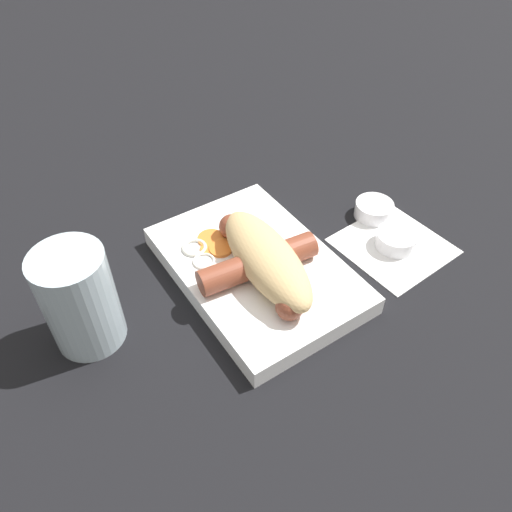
# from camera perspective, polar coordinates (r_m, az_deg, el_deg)

# --- Properties ---
(ground_plane) EXTENTS (3.00, 3.00, 0.00)m
(ground_plane) POSITION_cam_1_polar(r_m,az_deg,el_deg) (0.65, 0.00, -2.31)
(ground_plane) COLOR black
(food_tray) EXTENTS (0.27, 0.18, 0.03)m
(food_tray) POSITION_cam_1_polar(r_m,az_deg,el_deg) (0.64, 0.00, -1.49)
(food_tray) COLOR white
(food_tray) RESTS_ON ground_plane
(bread_roll) EXTENTS (0.19, 0.09, 0.05)m
(bread_roll) POSITION_cam_1_polar(r_m,az_deg,el_deg) (0.60, 1.10, -0.29)
(bread_roll) COLOR tan
(bread_roll) RESTS_ON food_tray
(sausage) EXTENTS (0.18, 0.15, 0.03)m
(sausage) POSITION_cam_1_polar(r_m,az_deg,el_deg) (0.60, 0.26, -0.82)
(sausage) COLOR brown
(sausage) RESTS_ON food_tray
(pickled_veggies) EXTENTS (0.07, 0.07, 0.00)m
(pickled_veggies) POSITION_cam_1_polar(r_m,az_deg,el_deg) (0.65, -5.41, 0.95)
(pickled_veggies) COLOR orange
(pickled_veggies) RESTS_ON food_tray
(napkin) EXTENTS (0.14, 0.14, 0.00)m
(napkin) POSITION_cam_1_polar(r_m,az_deg,el_deg) (0.71, 15.41, 1.17)
(napkin) COLOR white
(napkin) RESTS_ON ground_plane
(condiment_cup_near) EXTENTS (0.05, 0.05, 0.02)m
(condiment_cup_near) POSITION_cam_1_polar(r_m,az_deg,el_deg) (0.71, 15.68, 1.68)
(condiment_cup_near) COLOR white
(condiment_cup_near) RESTS_ON ground_plane
(condiment_cup_far) EXTENTS (0.05, 0.05, 0.02)m
(condiment_cup_far) POSITION_cam_1_polar(r_m,az_deg,el_deg) (0.75, 13.29, 5.09)
(condiment_cup_far) COLOR white
(condiment_cup_far) RESTS_ON ground_plane
(drink_glass) EXTENTS (0.08, 0.08, 0.13)m
(drink_glass) POSITION_cam_1_polar(r_m,az_deg,el_deg) (0.57, -19.51, -4.70)
(drink_glass) COLOR silver
(drink_glass) RESTS_ON ground_plane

